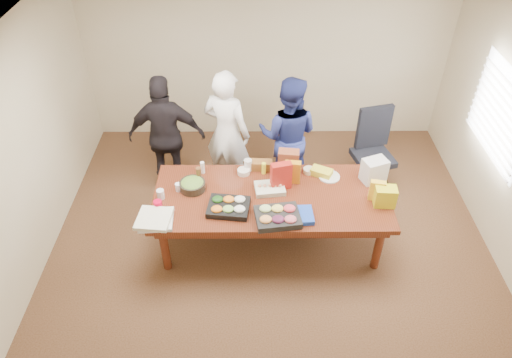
{
  "coord_description": "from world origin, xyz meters",
  "views": [
    {
      "loc": [
        -0.21,
        -4.23,
        4.48
      ],
      "look_at": [
        -0.18,
        0.1,
        0.92
      ],
      "focal_mm": 33.35,
      "sensor_mm": 36.0,
      "label": 1
    }
  ],
  "objects_px": {
    "conference_table": "(271,218)",
    "person_center": "(227,133)",
    "person_right": "(288,135)",
    "office_chair": "(373,155)",
    "salad_bowl": "(193,186)",
    "sheet_cake": "(270,188)"
  },
  "relations": [
    {
      "from": "conference_table",
      "to": "sheet_cake",
      "type": "bearing_deg",
      "value": 98.36
    },
    {
      "from": "salad_bowl",
      "to": "person_right",
      "type": "bearing_deg",
      "value": 39.24
    },
    {
      "from": "office_chair",
      "to": "person_center",
      "type": "distance_m",
      "value": 2.04
    },
    {
      "from": "sheet_cake",
      "to": "salad_bowl",
      "type": "height_order",
      "value": "salad_bowl"
    },
    {
      "from": "conference_table",
      "to": "office_chair",
      "type": "height_order",
      "value": "office_chair"
    },
    {
      "from": "office_chair",
      "to": "person_center",
      "type": "xyz_separation_m",
      "value": [
        -2.02,
        0.06,
        0.33
      ]
    },
    {
      "from": "conference_table",
      "to": "person_center",
      "type": "bearing_deg",
      "value": 117.24
    },
    {
      "from": "conference_table",
      "to": "person_center",
      "type": "height_order",
      "value": "person_center"
    },
    {
      "from": "office_chair",
      "to": "sheet_cake",
      "type": "bearing_deg",
      "value": -161.49
    },
    {
      "from": "office_chair",
      "to": "person_right",
      "type": "relative_size",
      "value": 0.67
    },
    {
      "from": "person_right",
      "to": "person_center",
      "type": "bearing_deg",
      "value": 14.37
    },
    {
      "from": "office_chair",
      "to": "sheet_cake",
      "type": "xyz_separation_m",
      "value": [
        -1.46,
        -0.94,
        0.2
      ]
    },
    {
      "from": "sheet_cake",
      "to": "person_center",
      "type": "bearing_deg",
      "value": 111.73
    },
    {
      "from": "conference_table",
      "to": "person_center",
      "type": "relative_size",
      "value": 1.54
    },
    {
      "from": "person_right",
      "to": "office_chair",
      "type": "bearing_deg",
      "value": -170.02
    },
    {
      "from": "conference_table",
      "to": "person_right",
      "type": "height_order",
      "value": "person_right"
    },
    {
      "from": "person_right",
      "to": "sheet_cake",
      "type": "relative_size",
      "value": 4.87
    },
    {
      "from": "office_chair",
      "to": "sheet_cake",
      "type": "distance_m",
      "value": 1.75
    },
    {
      "from": "sheet_cake",
      "to": "office_chair",
      "type": "bearing_deg",
      "value": 25.74
    },
    {
      "from": "conference_table",
      "to": "office_chair",
      "type": "xyz_separation_m",
      "value": [
        1.45,
        1.04,
        0.2
      ]
    },
    {
      "from": "person_center",
      "to": "salad_bowl",
      "type": "relative_size",
      "value": 5.82
    },
    {
      "from": "conference_table",
      "to": "sheet_cake",
      "type": "height_order",
      "value": "sheet_cake"
    }
  ]
}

